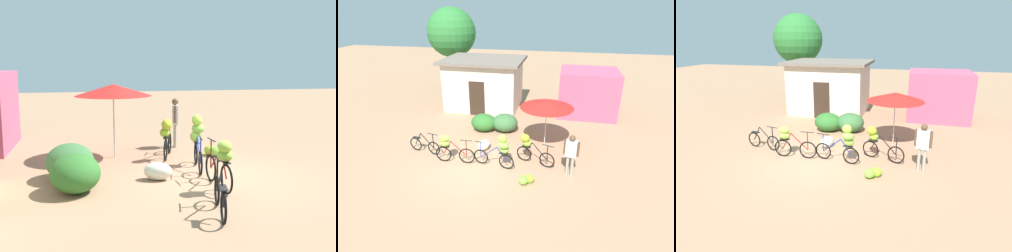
{
  "view_description": "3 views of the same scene",
  "coord_description": "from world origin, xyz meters",
  "views": [
    {
      "loc": [
        -9.42,
        2.98,
        2.89
      ],
      "look_at": [
        1.08,
        0.9,
        1.17
      ],
      "focal_mm": 43.02,
      "sensor_mm": 36.0,
      "label": 1
    },
    {
      "loc": [
        3.26,
        -8.86,
        5.93
      ],
      "look_at": [
        1.06,
        1.31,
        1.27
      ],
      "focal_mm": 29.06,
      "sensor_mm": 36.0,
      "label": 2
    },
    {
      "loc": [
        3.3,
        -8.67,
        4.35
      ],
      "look_at": [
        0.9,
        0.79,
        1.15
      ],
      "focal_mm": 29.41,
      "sensor_mm": 36.0,
      "label": 3
    }
  ],
  "objects": [
    {
      "name": "bicycle_center_loaded",
      "position": [
        1.1,
        0.08,
        0.85
      ],
      "size": [
        1.71,
        0.48,
        1.46
      ],
      "color": "black",
      "rests_on": "ground"
    },
    {
      "name": "banana_pile_on_ground",
      "position": [
        2.24,
        -0.73,
        0.16
      ],
      "size": [
        0.61,
        0.55,
        0.31
      ],
      "color": "#79B839",
      "rests_on": "ground"
    },
    {
      "name": "bicycle_by_shop",
      "position": [
        2.15,
        0.73,
        0.72
      ],
      "size": [
        1.6,
        0.64,
        1.23
      ],
      "color": "black",
      "rests_on": "ground"
    },
    {
      "name": "market_umbrella",
      "position": [
        2.64,
        2.25,
        2.05
      ],
      "size": [
        2.31,
        2.31,
        2.23
      ],
      "color": "beige",
      "rests_on": "ground"
    },
    {
      "name": "bicycle_near_pile",
      "position": [
        -1.02,
        0.08,
        0.7
      ],
      "size": [
        1.65,
        0.41,
        1.18
      ],
      "color": "black",
      "rests_on": "ground"
    },
    {
      "name": "hedge_bush_front_right",
      "position": [
        0.53,
        3.48,
        0.45
      ],
      "size": [
        1.31,
        1.18,
        0.9
      ],
      "primitive_type": "ellipsoid",
      "color": "#396737",
      "rests_on": "ground"
    },
    {
      "name": "hedge_bush_front_left",
      "position": [
        -0.53,
        3.32,
        0.44
      ],
      "size": [
        1.3,
        1.13,
        0.88
      ],
      "primitive_type": "ellipsoid",
      "color": "#2E6828",
      "rests_on": "ground"
    },
    {
      "name": "ground_plane",
      "position": [
        0.0,
        0.0,
        0.0
      ],
      "size": [
        60.0,
        60.0,
        0.0
      ],
      "primitive_type": "plane",
      "color": "#A17859"
    },
    {
      "name": "bicycle_leftmost",
      "position": [
        -2.4,
        0.57,
        0.34
      ],
      "size": [
        1.56,
        0.36,
        0.99
      ],
      "color": "black",
      "rests_on": "ground"
    },
    {
      "name": "person_vendor",
      "position": [
        3.75,
        0.13,
        1.02
      ],
      "size": [
        0.57,
        0.28,
        1.67
      ],
      "color": "gray",
      "rests_on": "ground"
    },
    {
      "name": "produce_sack",
      "position": [
        0.04,
        1.36,
        0.22
      ],
      "size": [
        0.65,
        0.81,
        0.44
      ],
      "primitive_type": "ellipsoid",
      "rotation": [
        0.0,
        0.0,
        1.23
      ],
      "color": "silver",
      "rests_on": "ground"
    }
  ]
}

